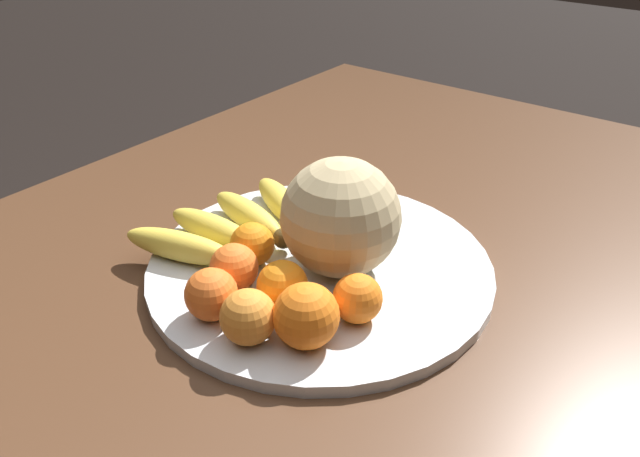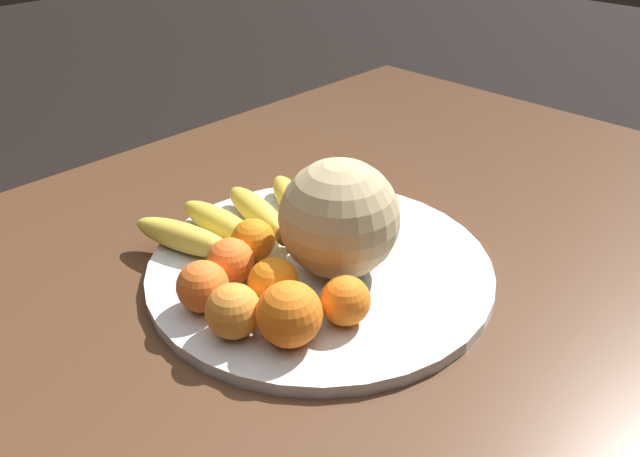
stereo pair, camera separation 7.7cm
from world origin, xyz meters
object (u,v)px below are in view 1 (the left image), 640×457
object	(u,v)px
orange_top_small	(357,298)
orange_side_extra	(248,317)
banana_bunch	(250,217)
fruit_bowl	(320,266)
orange_front_right	(306,316)
melon	(341,217)
orange_back_left	(282,286)
orange_front_left	(211,294)
orange_mid_center	(234,268)
kitchen_table	(317,333)
orange_back_right	(252,244)

from	to	relation	value
orange_top_small	orange_side_extra	distance (m)	0.12
banana_bunch	orange_top_small	distance (m)	0.24
fruit_bowl	orange_top_small	size ratio (longest dim) A/B	7.81
banana_bunch	orange_top_small	world-z (taller)	orange_top_small
fruit_bowl	orange_front_right	distance (m)	0.16
melon	orange_top_small	xyz separation A→B (m)	(-0.07, -0.07, -0.05)
orange_back_left	orange_top_small	size ratio (longest dim) A/B	1.05
fruit_bowl	orange_front_left	bearing A→B (deg)	169.60
banana_bunch	orange_mid_center	size ratio (longest dim) A/B	5.53
orange_top_small	kitchen_table	bearing A→B (deg)	62.78
fruit_bowl	orange_back_right	world-z (taller)	orange_back_right
melon	orange_top_small	world-z (taller)	melon
orange_front_right	orange_back_right	xyz separation A→B (m)	(0.08, 0.15, -0.01)
orange_top_small	orange_back_left	bearing A→B (deg)	113.10
orange_front_left	orange_side_extra	bearing A→B (deg)	-94.13
banana_bunch	orange_back_right	distance (m)	0.09
orange_back_right	fruit_bowl	bearing A→B (deg)	-50.55
fruit_bowl	orange_top_small	world-z (taller)	orange_top_small
orange_front_right	orange_top_small	world-z (taller)	orange_front_right
orange_back_left	melon	bearing A→B (deg)	-3.20
orange_mid_center	melon	bearing A→B (deg)	-34.28
banana_bunch	orange_mid_center	distance (m)	0.14
orange_top_small	orange_mid_center	bearing A→B (deg)	105.35
melon	orange_front_left	world-z (taller)	melon
orange_back_right	orange_top_small	bearing A→B (deg)	-93.66
melon	orange_mid_center	distance (m)	0.14
orange_mid_center	orange_top_small	xyz separation A→B (m)	(0.04, -0.15, -0.00)
melon	orange_back_right	bearing A→B (deg)	121.89
banana_bunch	orange_mid_center	bearing A→B (deg)	137.47
fruit_bowl	orange_back_right	size ratio (longest dim) A/B	7.82
banana_bunch	orange_front_left	bearing A→B (deg)	132.48
fruit_bowl	banana_bunch	bearing A→B (deg)	87.32
melon	orange_back_left	world-z (taller)	melon
kitchen_table	orange_back_right	size ratio (longest dim) A/B	28.29
orange_back_right	orange_side_extra	world-z (taller)	orange_side_extra
melon	orange_front_right	world-z (taller)	melon
banana_bunch	orange_front_left	world-z (taller)	orange_front_left
fruit_bowl	banana_bunch	xyz separation A→B (m)	(0.01, 0.13, 0.03)
orange_side_extra	fruit_bowl	bearing A→B (deg)	10.50
orange_mid_center	orange_side_extra	world-z (taller)	orange_side_extra
banana_bunch	orange_back_left	size ratio (longest dim) A/B	5.45
kitchen_table	orange_front_left	xyz separation A→B (m)	(-0.14, 0.04, 0.13)
fruit_bowl	orange_front_left	xyz separation A→B (m)	(-0.16, 0.03, 0.04)
orange_back_right	melon	bearing A→B (deg)	-58.11
orange_front_left	orange_side_extra	distance (m)	0.06
orange_mid_center	orange_back_left	size ratio (longest dim) A/B	0.99
orange_mid_center	orange_back_right	xyz separation A→B (m)	(0.05, 0.02, -0.00)
banana_bunch	orange_back_right	xyz separation A→B (m)	(-0.06, -0.06, 0.01)
kitchen_table	orange_back_right	distance (m)	0.16
orange_front_right	orange_mid_center	distance (m)	0.13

